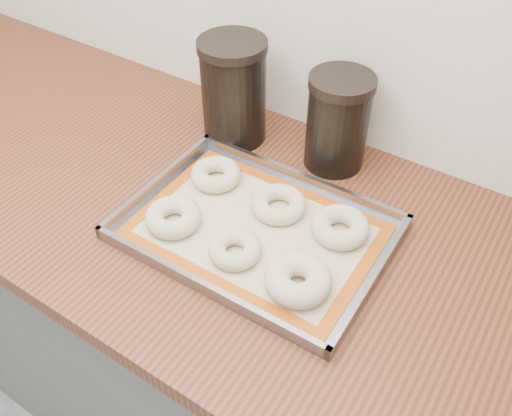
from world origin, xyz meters
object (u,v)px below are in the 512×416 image
Objects in this scene: baking_tray at (256,229)px; bagel_back_mid at (279,204)px; bagel_front_right at (298,280)px; canister_left at (234,91)px; bagel_front_left at (173,217)px; bagel_back_left at (216,174)px; canister_mid at (338,122)px; bagel_back_right at (340,227)px; bagel_front_mid at (235,249)px.

bagel_back_mid is at bearing 84.33° from baking_tray.
canister_left is (-0.33, 0.29, 0.09)m from bagel_front_right.
bagel_front_right is (0.26, -0.00, 0.00)m from bagel_front_left.
bagel_back_left is at bearing 93.08° from bagel_front_left.
bagel_front_left is 0.37m from canister_mid.
bagel_back_right is (0.13, 0.07, 0.02)m from baking_tray.
canister_mid is at bearing 85.51° from bagel_back_mid.
canister_mid reaches higher than baking_tray.
bagel_front_mid is 0.88× the size of bagel_back_right.
bagel_front_mid is 0.34m from canister_mid.
baking_tray is 0.15m from bagel_back_right.
baking_tray is at bearing -150.08° from bagel_back_right.
canister_mid reaches higher than bagel_back_left.
bagel_back_mid is at bearing -94.49° from canister_mid.
bagel_front_mid is at bearing -131.33° from bagel_back_right.
canister_mid is (0.15, 0.33, 0.08)m from bagel_front_left.
bagel_back_right is (0.27, 0.00, 0.00)m from bagel_back_left.
canister_mid is at bearing 120.37° from bagel_back_right.
bagel_front_mid reaches higher than baking_tray.
canister_left reaches higher than bagel_front_mid.
bagel_back_right is at bearing 89.34° from bagel_front_right.
bagel_back_left is at bearing 153.13° from baking_tray.
bagel_front_right reaches higher than bagel_back_mid.
bagel_front_right is 0.45m from canister_left.
bagel_front_left is 1.03× the size of bagel_back_left.
bagel_back_right is 0.53× the size of canister_mid.
bagel_front_mid is 0.37m from canister_left.
bagel_front_right reaches higher than bagel_back_left.
canister_left reaches higher than bagel_front_left.
baking_tray is 0.32m from canister_left.
bagel_front_left is at bearing -86.92° from bagel_back_left.
bagel_back_mid is at bearing -36.83° from canister_left.
bagel_front_left is at bearing -151.48° from bagel_back_right.
bagel_back_right is 0.23m from canister_mid.
bagel_back_left is at bearing 178.03° from bagel_back_mid.
bagel_front_left is at bearing -152.88° from baking_tray.
bagel_back_left is at bearing -68.57° from canister_left.
bagel_front_right is at bearing -28.09° from bagel_back_left.
baking_tray is 4.25× the size of bagel_front_right.
bagel_back_left is 0.26m from canister_mid.
canister_left reaches higher than bagel_back_right.
baking_tray is at bearing 27.12° from bagel_front_left.
baking_tray is 0.27m from canister_mid.
bagel_back_right is (0.00, 0.15, -0.00)m from bagel_front_right.
canister_mid is (0.02, 0.19, 0.08)m from bagel_back_mid.
bagel_back_mid is 0.52× the size of canister_mid.
bagel_front_right is 0.18m from bagel_back_mid.
bagel_back_mid is (0.00, 0.14, 0.00)m from bagel_front_mid.
bagel_back_mid reaches higher than baking_tray.
bagel_back_left is 0.44× the size of canister_left.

